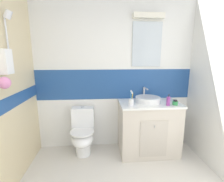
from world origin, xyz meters
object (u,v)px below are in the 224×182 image
Objects in this scene: sink_basin at (148,99)px; toothbrush_cup at (131,102)px; toilet at (83,133)px; hair_gel_jar at (175,103)px; soap_dispenser at (168,101)px.

toothbrush_cup is at bearing -149.62° from sink_basin.
toilet is at bearing 179.43° from sink_basin.
hair_gel_jar is at bearing -7.92° from toilet.
sink_basin reaches higher than soap_dispenser.
soap_dispenser reaches higher than toilet.
sink_basin is 0.32m from soap_dispenser.
toilet is at bearing 172.08° from hair_gel_jar.
hair_gel_jar is (1.41, -0.20, 0.53)m from toilet.
toothbrush_cup reaches higher than hair_gel_jar.
toothbrush_cup reaches higher than sink_basin.
toothbrush_cup is 0.55m from soap_dispenser.
sink_basin reaches higher than toilet.
soap_dispenser is at bearing -3.02° from toothbrush_cup.
toothbrush_cup is (-0.31, -0.18, 0.01)m from sink_basin.
soap_dispenser is 0.13m from hair_gel_jar.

